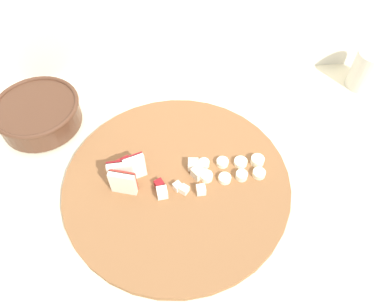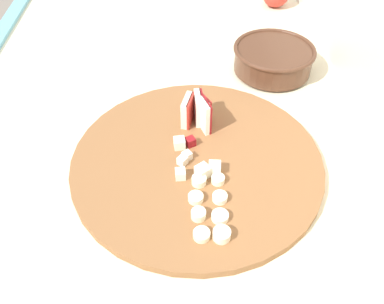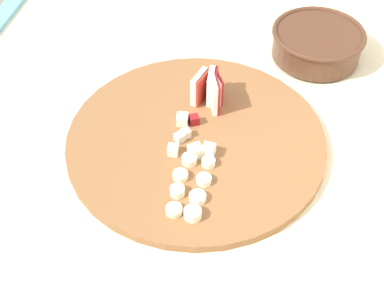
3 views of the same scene
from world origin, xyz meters
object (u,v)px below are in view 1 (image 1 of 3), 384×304
Objects in this scene: apple_wedge_fan at (125,174)px; cutting_board at (177,183)px; small_jar at (367,70)px; banana_slice_rows at (234,169)px; ceramic_bowl at (39,113)px; apple_dice_pile at (184,180)px.

cutting_board is at bearing -3.44° from apple_wedge_fan.
small_jar reaches higher than cutting_board.
cutting_board is 0.12m from banana_slice_rows.
cutting_board is 6.28× the size of apple_wedge_fan.
small_jar is (0.36, 0.24, 0.03)m from banana_slice_rows.
apple_wedge_fan is at bearing -43.07° from ceramic_bowl.
apple_wedge_fan is 0.63m from small_jar.
small_jar is (0.48, 0.26, 0.04)m from cutting_board.
apple_dice_pile is at bearing -150.36° from small_jar.
apple_dice_pile is 1.06× the size of small_jar.
banana_slice_rows reaches higher than cutting_board.
ceramic_bowl reaches higher than apple_dice_pile.
banana_slice_rows is (0.12, 0.02, 0.01)m from cutting_board.
apple_dice_pile is at bearing -5.97° from apple_wedge_fan.
cutting_board is 0.02m from apple_dice_pile.
banana_slice_rows is (0.10, 0.02, -0.00)m from apple_dice_pile.
ceramic_bowl is 1.92× the size of small_jar.
small_jar is (0.77, 0.07, 0.01)m from ceramic_bowl.
apple_wedge_fan reaches higher than banana_slice_rows.
apple_dice_pile is at bearing -21.41° from cutting_board.
apple_dice_pile reaches higher than banana_slice_rows.
apple_dice_pile is 0.37m from ceramic_bowl.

